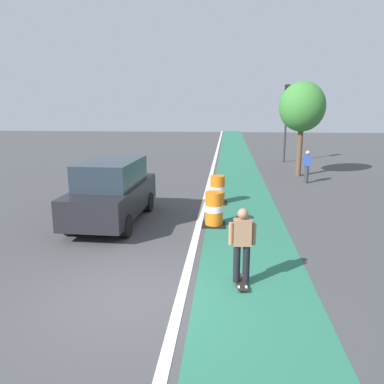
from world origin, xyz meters
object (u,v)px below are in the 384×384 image
skateboarder_on_lane (242,244)px  traffic_barrel_mid (218,190)px  street_tree_sidewalk (302,107)px  pedestrian_crossing (307,166)px  parked_suv_nearest (112,191)px  traffic_light_corner (287,110)px  traffic_barrel_front (214,209)px

skateboarder_on_lane → traffic_barrel_mid: bearing=95.7°
skateboarder_on_lane → street_tree_sidewalk: size_ratio=0.34×
traffic_barrel_mid → pedestrian_crossing: 6.13m
parked_suv_nearest → traffic_barrel_mid: parked_suv_nearest is taller
parked_suv_nearest → pedestrian_crossing: parked_suv_nearest is taller
traffic_light_corner → pedestrian_crossing: traffic_light_corner is taller
traffic_barrel_mid → pedestrian_crossing: pedestrian_crossing is taller
parked_suv_nearest → traffic_barrel_mid: bearing=39.9°
parked_suv_nearest → street_tree_sidewalk: street_tree_sidewalk is taller
traffic_barrel_front → traffic_light_corner: size_ratio=0.21×
traffic_barrel_front → street_tree_sidewalk: bearing=65.3°
traffic_barrel_front → pedestrian_crossing: size_ratio=0.68×
traffic_barrel_front → pedestrian_crossing: pedestrian_crossing is taller
parked_suv_nearest → traffic_barrel_front: parked_suv_nearest is taller
pedestrian_crossing → street_tree_sidewalk: street_tree_sidewalk is taller
traffic_light_corner → street_tree_sidewalk: bearing=-89.7°
parked_suv_nearest → traffic_light_corner: size_ratio=0.91×
traffic_light_corner → parked_suv_nearest: bearing=-117.6°
traffic_barrel_front → traffic_light_corner: 15.36m
skateboarder_on_lane → traffic_barrel_mid: 7.01m
skateboarder_on_lane → street_tree_sidewalk: street_tree_sidewalk is taller
pedestrian_crossing → traffic_light_corner: bearing=90.6°
skateboarder_on_lane → parked_suv_nearest: (-4.03, 4.18, 0.12)m
pedestrian_crossing → parked_suv_nearest: bearing=-136.6°
skateboarder_on_lane → traffic_light_corner: traffic_light_corner is taller
skateboarder_on_lane → traffic_light_corner: bearing=79.3°
traffic_barrel_mid → skateboarder_on_lane: bearing=-84.3°
traffic_barrel_front → traffic_barrel_mid: size_ratio=1.00×
traffic_barrel_mid → street_tree_sidewalk: bearing=56.5°
traffic_barrel_mid → pedestrian_crossing: size_ratio=0.68×
skateboarder_on_lane → parked_suv_nearest: bearing=133.9°
traffic_barrel_front → traffic_light_corner: (4.22, 14.47, 2.97)m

